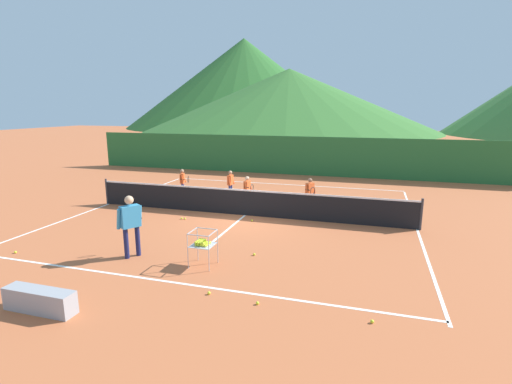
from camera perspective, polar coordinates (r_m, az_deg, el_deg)
ground_plane at (r=14.27m, az=-1.63°, el=-3.46°), size 120.00×120.00×0.00m
line_baseline_near at (r=9.29m, az=-13.37°, el=-12.74°), size 11.87×0.08×0.01m
line_baseline_far at (r=20.06m, az=3.98°, el=1.16°), size 11.87×0.08×0.01m
line_sideline_west at (r=17.05m, az=-20.91°, el=-1.64°), size 0.08×11.98×0.01m
line_sideline_east at (r=13.67m, az=22.80°, el=-5.16°), size 0.08×11.98×0.01m
line_service_center at (r=14.27m, az=-1.63°, el=-3.45°), size 0.08×6.21×0.01m
tennis_net at (r=14.14m, az=-1.64°, el=-1.51°), size 12.11×0.08×1.05m
instructor at (r=10.62m, az=-18.11°, el=-4.04°), size 0.56×0.83×1.67m
student_0 at (r=17.53m, az=-10.82°, el=1.77°), size 0.53×0.52×1.22m
student_1 at (r=16.85m, az=-3.81°, el=1.54°), size 0.22×0.48×1.22m
student_2 at (r=15.56m, az=-1.28°, el=0.61°), size 0.40×0.62×1.20m
student_3 at (r=15.12m, az=8.00°, el=0.22°), size 0.40×0.69×1.23m
ball_cart at (r=9.75m, az=-7.98°, el=-7.52°), size 0.58×0.58×0.90m
tennis_ball_0 at (r=7.79m, az=16.85°, el=-17.90°), size 0.07×0.07×0.07m
tennis_ball_1 at (r=14.00m, az=-10.97°, el=-3.85°), size 0.07×0.07×0.07m
tennis_ball_2 at (r=12.50m, az=-32.11°, el=-7.57°), size 0.07×0.07×0.07m
tennis_ball_4 at (r=10.48m, az=-0.28°, el=-9.23°), size 0.07×0.07×0.07m
tennis_ball_5 at (r=13.95m, az=-10.48°, el=-3.90°), size 0.07×0.07×0.07m
tennis_ball_6 at (r=13.49m, az=-0.60°, el=-4.25°), size 0.07×0.07×0.07m
tennis_ball_7 at (r=8.08m, az=0.22°, el=-16.15°), size 0.07×0.07×0.07m
tennis_ball_8 at (r=8.52m, az=-6.99°, el=-14.65°), size 0.07×0.07×0.07m
windscreen_fence at (r=22.89m, az=5.79°, el=5.39°), size 26.12×0.08×2.27m
courtside_bench at (r=8.83m, az=-29.40°, el=-13.82°), size 1.50×0.36×0.46m
hill_0 at (r=66.34m, az=4.90°, el=13.38°), size 48.61×48.61×10.24m
hill_1 at (r=81.48m, az=-1.77°, el=15.78°), size 47.20×47.20×17.51m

